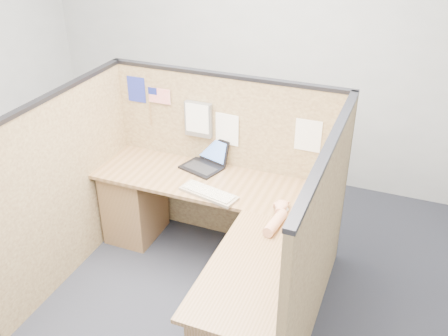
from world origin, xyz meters
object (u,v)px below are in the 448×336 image
at_px(l_desk, 214,247).
at_px(keyboard, 209,193).
at_px(mouse, 282,208).
at_px(laptop, 204,159).

bearing_deg(l_desk, keyboard, 122.06).
xyz_separation_m(l_desk, keyboard, (-0.12, 0.19, 0.35)).
bearing_deg(mouse, laptop, 152.67).
xyz_separation_m(laptop, mouse, (0.80, -0.41, -0.03)).
height_order(laptop, keyboard, laptop).
bearing_deg(laptop, keyboard, -44.32).
bearing_deg(laptop, l_desk, -42.98).
relative_size(l_desk, laptop, 4.93).
bearing_deg(mouse, keyboard, -180.00).
height_order(laptop, mouse, laptop).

